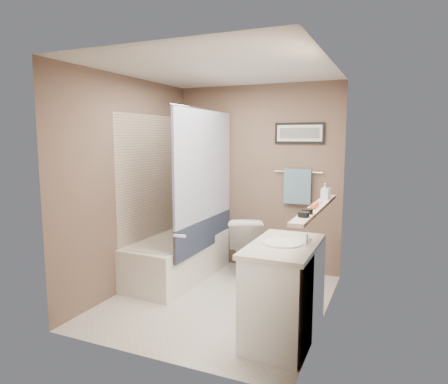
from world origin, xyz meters
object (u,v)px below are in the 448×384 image
at_px(candle_bowl_near, 304,214).
at_px(soap_bottle, 325,191).
at_px(candle_bowl_far, 307,211).
at_px(glass_jar, 327,193).
at_px(bathtub, 177,258).
at_px(hair_brush_front, 315,205).
at_px(toilet, 245,245).
at_px(vanity, 284,294).

relative_size(candle_bowl_near, soap_bottle, 0.56).
bearing_deg(candle_bowl_far, glass_jar, 90.00).
xyz_separation_m(bathtub, soap_bottle, (1.79, -0.15, 0.95)).
xyz_separation_m(candle_bowl_far, hair_brush_front, (0.00, 0.31, 0.00)).
distance_m(candle_bowl_far, soap_bottle, 0.82).
bearing_deg(toilet, soap_bottle, 127.64).
xyz_separation_m(vanity, glass_jar, (0.19, 0.91, 0.77)).
height_order(toilet, soap_bottle, soap_bottle).
xyz_separation_m(hair_brush_front, glass_jar, (0.00, 0.63, 0.03)).
relative_size(bathtub, candle_bowl_far, 16.67).
bearing_deg(toilet, candle_bowl_far, 104.92).
distance_m(bathtub, vanity, 1.86).
bearing_deg(bathtub, soap_bottle, -2.12).
relative_size(hair_brush_front, glass_jar, 2.20).
bearing_deg(toilet, vanity, 100.33).
bearing_deg(candle_bowl_near, glass_jar, 90.00).
bearing_deg(hair_brush_front, bathtub, 159.93).
xyz_separation_m(candle_bowl_far, glass_jar, (0.00, 0.94, 0.03)).
xyz_separation_m(bathtub, candle_bowl_far, (1.79, -0.96, 0.89)).
relative_size(candle_bowl_near, glass_jar, 0.90).
relative_size(toilet, hair_brush_front, 3.39).
height_order(candle_bowl_near, soap_bottle, soap_bottle).
relative_size(bathtub, hair_brush_front, 6.82).
relative_size(glass_jar, soap_bottle, 0.62).
height_order(bathtub, glass_jar, glass_jar).
height_order(vanity, hair_brush_front, hair_brush_front).
bearing_deg(soap_bottle, hair_brush_front, -90.00).
height_order(hair_brush_front, glass_jar, glass_jar).
xyz_separation_m(bathtub, toilet, (0.71, 0.50, 0.12)).
xyz_separation_m(candle_bowl_far, soap_bottle, (0.00, 0.82, 0.06)).
bearing_deg(candle_bowl_near, candle_bowl_far, 90.00).
xyz_separation_m(vanity, candle_bowl_near, (0.19, -0.17, 0.73)).
relative_size(bathtub, soap_bottle, 9.25).
distance_m(hair_brush_front, glass_jar, 0.63).
distance_m(bathtub, soap_bottle, 2.03).
xyz_separation_m(glass_jar, soap_bottle, (0.00, -0.12, 0.03)).
distance_m(vanity, hair_brush_front, 0.81).
height_order(toilet, candle_bowl_near, candle_bowl_near).
bearing_deg(bathtub, hair_brush_front, -17.54).
distance_m(vanity, soap_bottle, 1.14).
bearing_deg(hair_brush_front, candle_bowl_far, -90.00).
relative_size(candle_bowl_far, hair_brush_front, 0.41).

